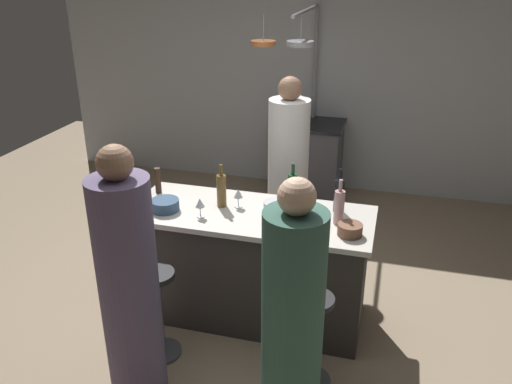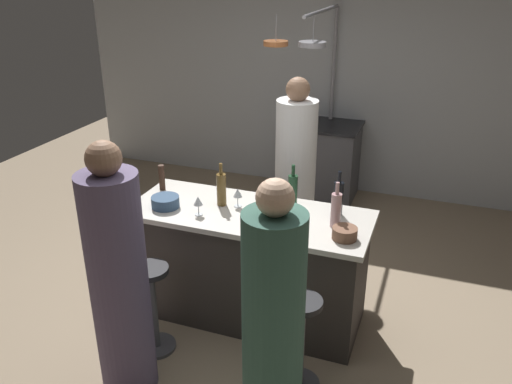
{
  "view_description": "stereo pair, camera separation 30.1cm",
  "coord_description": "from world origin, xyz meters",
  "px_view_note": "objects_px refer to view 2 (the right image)",
  "views": [
    {
      "loc": [
        0.96,
        -3.33,
        2.59
      ],
      "look_at": [
        0.0,
        0.15,
        1.0
      ],
      "focal_mm": 36.76,
      "sensor_mm": 36.0,
      "label": 1
    },
    {
      "loc": [
        1.24,
        -3.23,
        2.59
      ],
      "look_at": [
        0.0,
        0.15,
        1.0
      ],
      "focal_mm": 36.76,
      "sensor_mm": 36.0,
      "label": 2
    }
  ],
  "objects_px": {
    "stove_range": "(324,161)",
    "wine_glass_near_left_guest": "(238,194)",
    "chef": "(295,179)",
    "wine_bottle_rose": "(336,209)",
    "mixing_bowl_blue": "(165,202)",
    "wine_bottle_green": "(293,189)",
    "bar_stool_right": "(300,340)",
    "guest_right": "(273,327)",
    "wine_glass_by_chef": "(198,202)",
    "bar_stool_left": "(153,305)",
    "guest_left": "(119,283)",
    "mixing_bowl_steel": "(274,207)",
    "wine_bottle_dark": "(338,198)",
    "pepper_mill": "(162,178)",
    "mixing_bowl_wooden": "(345,233)",
    "wine_bottle_amber": "(221,189)"
  },
  "relations": [
    {
      "from": "guest_left",
      "to": "mixing_bowl_steel",
      "type": "xyz_separation_m",
      "value": [
        0.65,
        1.05,
        0.15
      ]
    },
    {
      "from": "wine_bottle_green",
      "to": "bar_stool_right",
      "type": "bearing_deg",
      "value": -69.24
    },
    {
      "from": "bar_stool_left",
      "to": "guest_left",
      "type": "xyz_separation_m",
      "value": [
        0.02,
        -0.37,
        0.41
      ]
    },
    {
      "from": "chef",
      "to": "wine_glass_near_left_guest",
      "type": "bearing_deg",
      "value": -101.52
    },
    {
      "from": "stove_range",
      "to": "wine_bottle_dark",
      "type": "xyz_separation_m",
      "value": [
        0.62,
        -2.26,
        0.59
      ]
    },
    {
      "from": "bar_stool_left",
      "to": "mixing_bowl_wooden",
      "type": "height_order",
      "value": "mixing_bowl_wooden"
    },
    {
      "from": "wine_bottle_rose",
      "to": "mixing_bowl_blue",
      "type": "relative_size",
      "value": 1.59
    },
    {
      "from": "chef",
      "to": "mixing_bowl_wooden",
      "type": "xyz_separation_m",
      "value": [
        0.67,
        -1.13,
        0.15
      ]
    },
    {
      "from": "mixing_bowl_wooden",
      "to": "wine_glass_by_chef",
      "type": "bearing_deg",
      "value": -179.37
    },
    {
      "from": "mixing_bowl_wooden",
      "to": "guest_left",
      "type": "bearing_deg",
      "value": -145.59
    },
    {
      "from": "chef",
      "to": "guest_right",
      "type": "relative_size",
      "value": 1.05
    },
    {
      "from": "wine_bottle_amber",
      "to": "wine_glass_by_chef",
      "type": "relative_size",
      "value": 2.29
    },
    {
      "from": "bar_stool_left",
      "to": "bar_stool_right",
      "type": "height_order",
      "value": "same"
    },
    {
      "from": "wine_glass_by_chef",
      "to": "mixing_bowl_wooden",
      "type": "bearing_deg",
      "value": 0.63
    },
    {
      "from": "chef",
      "to": "mixing_bowl_blue",
      "type": "xyz_separation_m",
      "value": [
        -0.69,
        -1.1,
        0.15
      ]
    },
    {
      "from": "wine_bottle_dark",
      "to": "wine_bottle_amber",
      "type": "distance_m",
      "value": 0.87
    },
    {
      "from": "bar_stool_right",
      "to": "bar_stool_left",
      "type": "bearing_deg",
      "value": 180.0
    },
    {
      "from": "guest_right",
      "to": "bar_stool_left",
      "type": "bearing_deg",
      "value": 158.7
    },
    {
      "from": "wine_bottle_amber",
      "to": "mixing_bowl_steel",
      "type": "height_order",
      "value": "wine_bottle_amber"
    },
    {
      "from": "wine_bottle_green",
      "to": "guest_left",
      "type": "bearing_deg",
      "value": -121.02
    },
    {
      "from": "wine_bottle_dark",
      "to": "wine_bottle_rose",
      "type": "distance_m",
      "value": 0.2
    },
    {
      "from": "guest_left",
      "to": "wine_glass_by_chef",
      "type": "height_order",
      "value": "guest_left"
    },
    {
      "from": "guest_left",
      "to": "bar_stool_right",
      "type": "distance_m",
      "value": 1.2
    },
    {
      "from": "wine_bottle_rose",
      "to": "wine_glass_near_left_guest",
      "type": "xyz_separation_m",
      "value": [
        -0.76,
        0.07,
        -0.03
      ]
    },
    {
      "from": "stove_range",
      "to": "wine_bottle_dark",
      "type": "distance_m",
      "value": 2.41
    },
    {
      "from": "wine_bottle_dark",
      "to": "mixing_bowl_steel",
      "type": "distance_m",
      "value": 0.47
    },
    {
      "from": "bar_stool_right",
      "to": "mixing_bowl_steel",
      "type": "xyz_separation_m",
      "value": [
        -0.41,
        0.68,
        0.56
      ]
    },
    {
      "from": "wine_glass_near_left_guest",
      "to": "mixing_bowl_steel",
      "type": "distance_m",
      "value": 0.3
    },
    {
      "from": "chef",
      "to": "wine_glass_by_chef",
      "type": "xyz_separation_m",
      "value": [
        -0.4,
        -1.14,
        0.21
      ]
    },
    {
      "from": "wine_bottle_amber",
      "to": "chef",
      "type": "bearing_deg",
      "value": 71.43
    },
    {
      "from": "stove_range",
      "to": "wine_bottle_green",
      "type": "distance_m",
      "value": 2.3
    },
    {
      "from": "guest_right",
      "to": "wine_glass_near_left_guest",
      "type": "distance_m",
      "value": 1.28
    },
    {
      "from": "guest_right",
      "to": "wine_bottle_green",
      "type": "height_order",
      "value": "guest_right"
    },
    {
      "from": "wine_glass_by_chef",
      "to": "chef",
      "type": "bearing_deg",
      "value": 70.67
    },
    {
      "from": "wine_bottle_rose",
      "to": "mixing_bowl_blue",
      "type": "xyz_separation_m",
      "value": [
        -1.26,
        -0.13,
        -0.09
      ]
    },
    {
      "from": "chef",
      "to": "guest_right",
      "type": "height_order",
      "value": "chef"
    },
    {
      "from": "chef",
      "to": "wine_glass_near_left_guest",
      "type": "height_order",
      "value": "chef"
    },
    {
      "from": "wine_bottle_green",
      "to": "mixing_bowl_steel",
      "type": "bearing_deg",
      "value": -116.77
    },
    {
      "from": "stove_range",
      "to": "wine_bottle_amber",
      "type": "distance_m",
      "value": 2.48
    },
    {
      "from": "wine_bottle_rose",
      "to": "wine_glass_by_chef",
      "type": "xyz_separation_m",
      "value": [
        -0.97,
        -0.16,
        -0.03
      ]
    },
    {
      "from": "pepper_mill",
      "to": "wine_bottle_dark",
      "type": "height_order",
      "value": "wine_bottle_dark"
    },
    {
      "from": "stove_range",
      "to": "wine_glass_near_left_guest",
      "type": "distance_m",
      "value": 2.45
    },
    {
      "from": "wine_bottle_green",
      "to": "wine_glass_by_chef",
      "type": "bearing_deg",
      "value": -145.56
    },
    {
      "from": "stove_range",
      "to": "bar_stool_right",
      "type": "xyz_separation_m",
      "value": [
        0.59,
        -3.07,
        -0.07
      ]
    },
    {
      "from": "bar_stool_left",
      "to": "guest_left",
      "type": "distance_m",
      "value": 0.55
    },
    {
      "from": "pepper_mill",
      "to": "wine_bottle_dark",
      "type": "distance_m",
      "value": 1.42
    },
    {
      "from": "guest_left",
      "to": "wine_bottle_amber",
      "type": "relative_size",
      "value": 5.1
    },
    {
      "from": "wine_bottle_amber",
      "to": "wine_bottle_green",
      "type": "xyz_separation_m",
      "value": [
        0.5,
        0.19,
        -0.01
      ]
    },
    {
      "from": "stove_range",
      "to": "chef",
      "type": "height_order",
      "value": "chef"
    },
    {
      "from": "bar_stool_left",
      "to": "guest_right",
      "type": "xyz_separation_m",
      "value": [
        1.02,
        -0.4,
        0.38
      ]
    }
  ]
}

